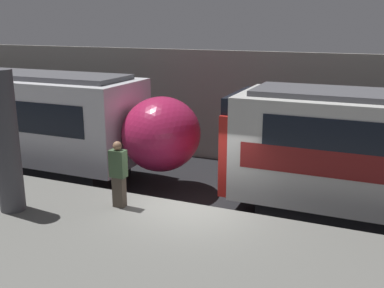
# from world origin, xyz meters

# --- Properties ---
(ground_plane) EXTENTS (120.00, 120.00, 0.00)m
(ground_plane) POSITION_xyz_m (0.00, 0.00, 0.00)
(ground_plane) COLOR black
(platform) EXTENTS (40.00, 4.92, 1.00)m
(platform) POSITION_xyz_m (0.00, -2.46, 0.50)
(platform) COLOR slate
(platform) RESTS_ON ground
(station_rear_barrier) EXTENTS (50.00, 0.15, 4.24)m
(station_rear_barrier) POSITION_xyz_m (0.00, 6.74, 2.12)
(station_rear_barrier) COLOR #9E998E
(station_rear_barrier) RESTS_ON ground
(support_pillar_near) EXTENTS (0.57, 0.57, 3.27)m
(support_pillar_near) POSITION_xyz_m (-3.72, -1.98, 2.64)
(support_pillar_near) COLOR #47474C
(support_pillar_near) RESTS_ON platform
(person_waiting) EXTENTS (0.38, 0.24, 1.61)m
(person_waiting) POSITION_xyz_m (-1.51, -0.85, 1.85)
(person_waiting) COLOR #473D33
(person_waiting) RESTS_ON platform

